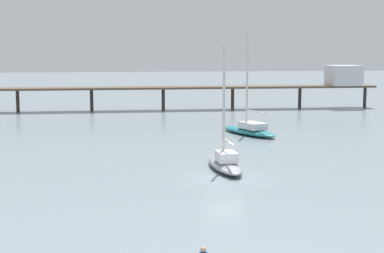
# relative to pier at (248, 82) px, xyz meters

# --- Properties ---
(ground_plane) EXTENTS (400.00, 400.00, 0.00)m
(ground_plane) POSITION_rel_pier_xyz_m (-12.93, -46.75, -4.06)
(ground_plane) COLOR gray
(pier) EXTENTS (65.57, 4.74, 6.58)m
(pier) POSITION_rel_pier_xyz_m (0.00, 0.00, 0.00)
(pier) COLOR brown
(pier) RESTS_ON ground_plane
(sailboat_gray) EXTENTS (2.20, 7.37, 9.48)m
(sailboat_gray) POSITION_rel_pier_xyz_m (-12.39, -44.10, -3.42)
(sailboat_gray) COLOR gray
(sailboat_gray) RESTS_ON ground_plane
(sailboat_teal) EXTENTS (5.61, 9.02, 10.94)m
(sailboat_teal) POSITION_rel_pier_xyz_m (-6.17, -26.51, -3.43)
(sailboat_teal) COLOR #1E727A
(sailboat_teal) RESTS_ON ground_plane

